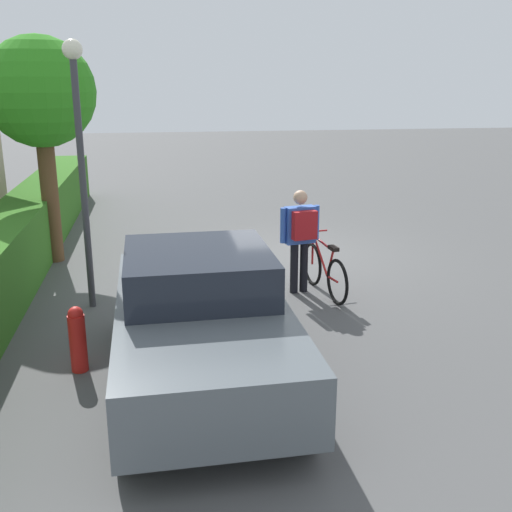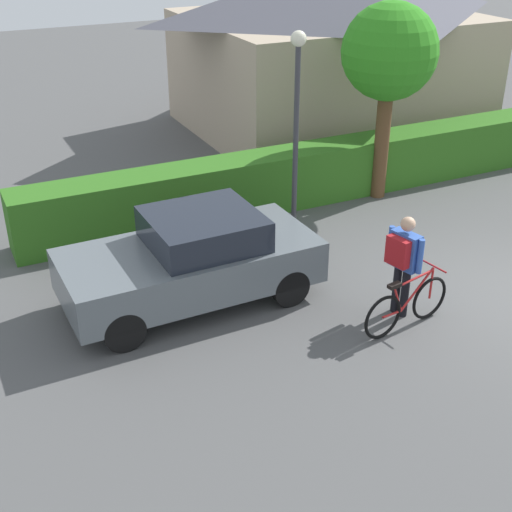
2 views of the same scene
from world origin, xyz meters
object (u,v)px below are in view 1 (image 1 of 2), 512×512
Objects in this scene: parked_car_near at (201,318)px; person_rider at (301,232)px; tree_kerbside at (40,95)px; fire_hydrant at (78,338)px; bicycle at (324,271)px; street_lamp at (79,139)px.

person_rider reaches higher than parked_car_near.
tree_kerbside reaches higher than fire_hydrant.
bicycle is 0.74m from person_rider.
person_rider is 2.07× the size of fire_hydrant.
person_rider is 3.99m from fire_hydrant.
bicycle is 4.23m from street_lamp.
tree_kerbside is 5.58m from fire_hydrant.
bicycle is 0.41× the size of tree_kerbside.
tree_kerbside is (2.54, 4.20, 2.05)m from person_rider.
parked_car_near is at bearing -108.66° from fire_hydrant.
tree_kerbside is at bearing 11.45° from fire_hydrant.
street_lamp is at bearing 89.44° from bicycle.
tree_kerbside is (2.63, 0.92, 0.54)m from street_lamp.
bicycle is 2.09× the size of fire_hydrant.
street_lamp is at bearing 1.32° from fire_hydrant.
parked_car_near is 2.44× the size of person_rider.
street_lamp is 3.04m from fire_hydrant.
parked_car_near is 3.30m from person_rider.
fire_hydrant is (0.48, 1.42, -0.35)m from parked_car_near.
street_lamp is at bearing 29.01° from parked_car_near.
parked_car_near is at bearing -150.99° from street_lamp.
person_rider is at bearing -33.24° from parked_car_near.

